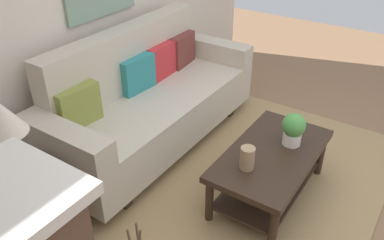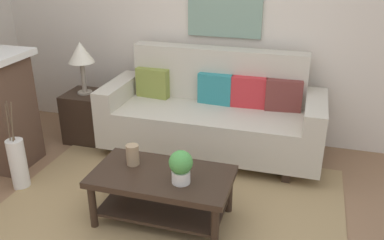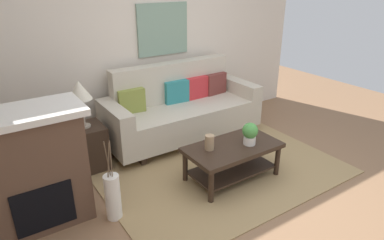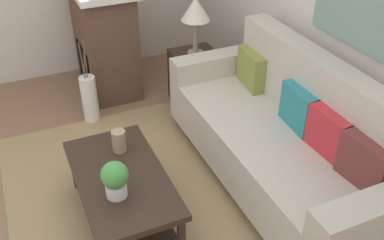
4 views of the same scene
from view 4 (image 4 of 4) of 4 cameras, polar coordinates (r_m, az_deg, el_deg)
ground_plane at (r=3.40m, az=-13.52°, el=-13.83°), size 9.18×9.18×0.00m
wall_back at (r=3.46m, az=19.93°, el=13.08°), size 5.18×0.10×2.70m
area_rug at (r=3.46m, az=-5.32°, el=-11.60°), size 2.86×2.02×0.01m
couch at (r=3.50m, az=11.41°, el=-2.41°), size 2.25×0.84×1.08m
throw_pillow_olive at (r=3.93m, az=7.69°, el=6.50°), size 0.37×0.16×0.32m
throw_pillow_teal at (r=3.43m, az=13.61°, el=1.48°), size 0.37×0.15×0.32m
throw_pillow_crimson at (r=3.21m, az=17.20°, el=-1.60°), size 0.36×0.13×0.32m
throw_pillow_maroon at (r=3.01m, az=21.30°, el=-5.10°), size 0.37×0.16×0.32m
coffee_table at (r=3.21m, az=-8.99°, el=-8.58°), size 1.10×0.60×0.43m
tabletop_vase at (r=3.31m, az=-9.37°, el=-2.67°), size 0.10×0.10×0.17m
potted_plant_tabletop at (r=2.90m, az=-9.87°, el=-7.43°), size 0.18×0.18×0.26m
side_table at (r=4.58m, az=0.43°, el=5.38°), size 0.44×0.44×0.56m
table_lamp at (r=4.29m, az=0.47°, el=13.80°), size 0.28×0.28×0.57m
fireplace at (r=4.85m, az=-11.20°, el=10.39°), size 1.02×0.58×1.16m
floor_vase at (r=4.42m, az=-13.02°, el=2.63°), size 0.15×0.15×0.48m
floor_vase_branch_a at (r=4.20m, az=-13.68°, el=7.40°), size 0.03×0.05×0.36m
floor_vase_branch_b at (r=4.23m, az=-13.54°, el=7.61°), size 0.04×0.03×0.36m
floor_vase_branch_c at (r=4.23m, az=-14.00°, el=7.51°), size 0.05×0.03×0.36m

